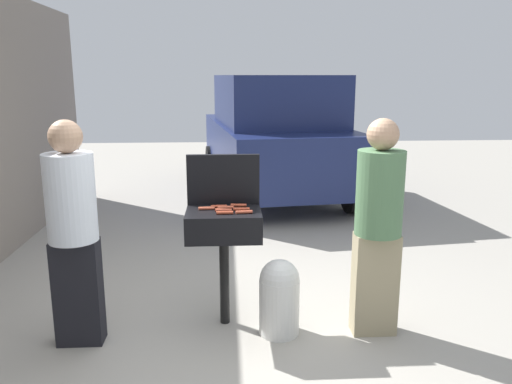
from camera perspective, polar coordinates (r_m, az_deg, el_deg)
name	(u,v)px	position (r m, az deg, el deg)	size (l,w,h in m)	color
ground_plane	(235,332)	(4.26, -2.39, -15.36)	(24.00, 24.00, 0.00)	#9E998E
bbq_grill	(224,228)	(4.11, -3.62, -4.09)	(0.60, 0.44, 0.96)	black
grill_lid_open	(223,180)	(4.24, -3.68, 1.40)	(0.60, 0.05, 0.42)	black
hot_dog_0	(244,212)	(3.98, -1.34, -2.25)	(0.03, 0.03, 0.13)	#B74C33
hot_dog_1	(224,210)	(4.04, -3.65, -2.04)	(0.03, 0.03, 0.13)	#B74C33
hot_dog_2	(239,205)	(4.19, -1.95, -1.49)	(0.03, 0.03, 0.13)	#AD4228
hot_dog_3	(225,208)	(4.12, -3.43, -1.74)	(0.03, 0.03, 0.13)	#B74C33
hot_dog_4	(219,206)	(4.16, -4.16, -1.62)	(0.03, 0.03, 0.13)	#AD4228
hot_dog_5	(225,213)	(3.97, -3.51, -2.32)	(0.03, 0.03, 0.13)	#AD4228
hot_dog_6	(206,208)	(4.11, -5.56, -1.82)	(0.03, 0.03, 0.13)	#C6593D
hot_dog_7	(241,209)	(4.07, -1.64, -1.92)	(0.03, 0.03, 0.13)	#AD4228
propane_tank	(279,296)	(4.11, 2.62, -11.48)	(0.32, 0.32, 0.62)	silver
person_left	(73,227)	(4.00, -19.77, -3.65)	(0.36, 0.36, 1.72)	black
person_right	(378,221)	(4.03, 13.49, -3.13)	(0.36, 0.36, 1.71)	gray
parked_minivan	(274,135)	(8.76, 1.97, 6.40)	(2.47, 4.60, 2.02)	navy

